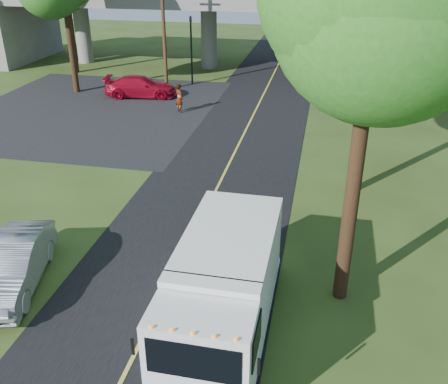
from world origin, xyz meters
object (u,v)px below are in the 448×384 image
(tree_right_near, at_px, (386,4))
(red_sedan, at_px, (141,87))
(utility_pole, at_px, (164,28))
(silver_sedan, at_px, (12,265))
(pedestrian, at_px, (179,98))
(traffic_signal, at_px, (191,43))
(step_van, at_px, (224,286))

(tree_right_near, relative_size, red_sedan, 2.28)
(utility_pole, distance_m, silver_sedan, 25.03)
(tree_right_near, height_order, red_sedan, tree_right_near)
(silver_sedan, bearing_deg, pedestrian, 75.46)
(traffic_signal, relative_size, silver_sedan, 1.09)
(tree_right_near, relative_size, silver_sedan, 2.46)
(traffic_signal, relative_size, utility_pole, 0.58)
(step_van, bearing_deg, silver_sedan, 174.84)
(traffic_signal, bearing_deg, tree_right_near, -65.05)
(tree_right_near, height_order, step_van, tree_right_near)
(red_sedan, xyz_separation_m, silver_sedan, (3.78, -22.33, 0.04))
(step_van, xyz_separation_m, pedestrian, (-7.11, 19.97, -0.63))
(traffic_signal, relative_size, pedestrian, 2.76)
(utility_pole, relative_size, step_van, 1.31)
(utility_pole, distance_m, red_sedan, 4.64)
(tree_right_near, bearing_deg, traffic_signal, 114.95)
(red_sedan, bearing_deg, step_van, -163.79)
(traffic_signal, height_order, pedestrian, traffic_signal)
(step_van, bearing_deg, tree_right_near, 31.75)
(step_van, distance_m, red_sedan, 25.50)
(traffic_signal, distance_m, utility_pole, 2.86)
(tree_right_near, bearing_deg, silver_sedan, -172.28)
(pedestrian, bearing_deg, tree_right_near, 163.78)
(tree_right_near, xyz_separation_m, silver_sedan, (-10.66, -1.45, -8.02))
(utility_pole, bearing_deg, silver_sedan, -84.09)
(step_van, bearing_deg, pedestrian, 109.97)
(red_sedan, bearing_deg, pedestrian, -137.79)
(red_sedan, bearing_deg, silver_sedan, -179.58)
(pedestrian, bearing_deg, silver_sedan, 132.89)
(red_sedan, distance_m, silver_sedan, 22.65)
(traffic_signal, xyz_separation_m, utility_pole, (-1.50, -2.00, 1.40))
(tree_right_near, distance_m, pedestrian, 22.20)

